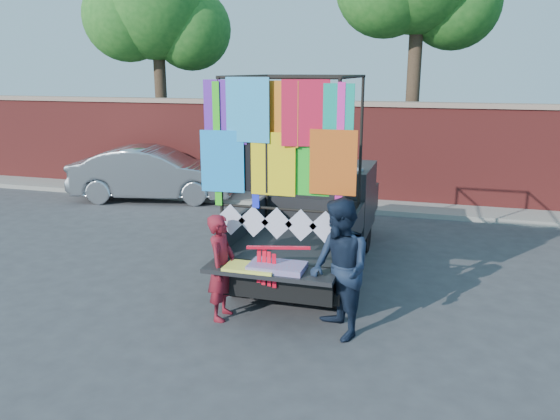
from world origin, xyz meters
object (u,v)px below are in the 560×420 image
(woman, at_px, (222,267))
(man, at_px, (340,269))
(sedan, at_px, (154,174))
(pickup_truck, at_px, (318,214))

(woman, relative_size, man, 0.82)
(sedan, distance_m, man, 8.78)
(man, bearing_deg, sedan, -169.78)
(sedan, distance_m, woman, 7.66)
(woman, xyz_separation_m, man, (1.65, -0.06, 0.17))
(woman, bearing_deg, man, -93.81)
(sedan, relative_size, woman, 2.86)
(pickup_truck, height_order, sedan, pickup_truck)
(sedan, bearing_deg, pickup_truck, -135.55)
(man, bearing_deg, woman, -126.22)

